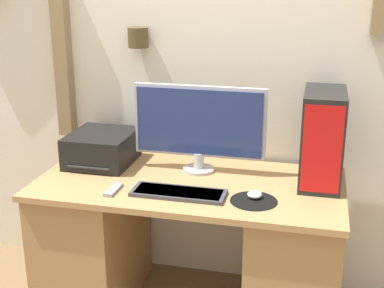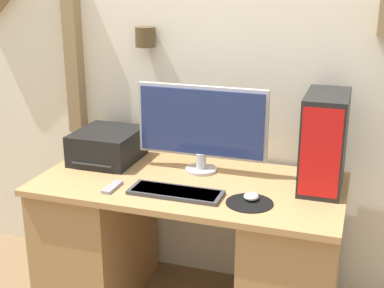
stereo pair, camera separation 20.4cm
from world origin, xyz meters
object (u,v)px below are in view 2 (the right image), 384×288
(monitor, at_px, (202,125))
(mouse, at_px, (251,197))
(keyboard, at_px, (176,192))
(computer_tower, at_px, (324,141))
(remote_control, at_px, (112,187))
(printer, at_px, (107,146))

(monitor, bearing_deg, mouse, -41.49)
(keyboard, xyz_separation_m, computer_tower, (0.62, 0.30, 0.22))
(keyboard, bearing_deg, remote_control, -173.81)
(keyboard, bearing_deg, monitor, 86.20)
(computer_tower, bearing_deg, monitor, 178.13)
(computer_tower, xyz_separation_m, printer, (-1.13, 0.01, -0.14))
(mouse, xyz_separation_m, printer, (-0.85, 0.28, 0.06))
(mouse, relative_size, remote_control, 0.48)
(computer_tower, relative_size, remote_control, 3.08)
(monitor, distance_m, computer_tower, 0.60)
(monitor, distance_m, printer, 0.55)
(monitor, distance_m, remote_control, 0.54)
(printer, distance_m, remote_control, 0.41)
(computer_tower, bearing_deg, printer, 179.42)
(remote_control, bearing_deg, keyboard, 6.19)
(remote_control, bearing_deg, monitor, 47.56)
(keyboard, bearing_deg, computer_tower, 26.05)
(monitor, bearing_deg, remote_control, -132.44)
(monitor, xyz_separation_m, printer, (-0.53, -0.01, -0.16))
(mouse, bearing_deg, keyboard, -173.54)
(printer, relative_size, remote_control, 2.48)
(monitor, bearing_deg, computer_tower, -1.87)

